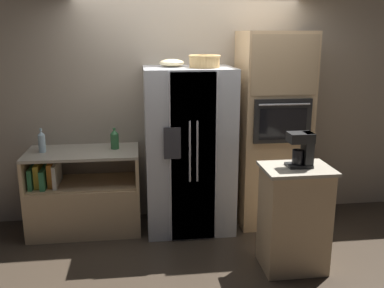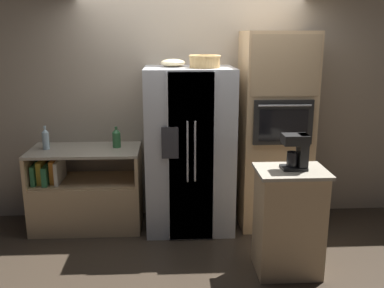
# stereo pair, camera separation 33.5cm
# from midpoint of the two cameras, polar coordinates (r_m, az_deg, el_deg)

# --- Properties ---
(ground_plane) EXTENTS (20.00, 20.00, 0.00)m
(ground_plane) POSITION_cam_midpoint_polar(r_m,az_deg,el_deg) (4.97, 2.20, -10.96)
(ground_plane) COLOR #382D23
(wall_back) EXTENTS (12.00, 0.06, 2.80)m
(wall_back) POSITION_cam_midpoint_polar(r_m,az_deg,el_deg) (5.00, 1.89, 5.99)
(wall_back) COLOR tan
(wall_back) RESTS_ON ground_plane
(counter_left) EXTENTS (1.20, 0.64, 0.91)m
(counter_left) POSITION_cam_midpoint_polar(r_m,az_deg,el_deg) (4.97, -12.06, -7.06)
(counter_left) COLOR tan
(counter_left) RESTS_ON ground_plane
(refrigerator) EXTENTS (0.95, 0.79, 1.80)m
(refrigerator) POSITION_cam_midpoint_polar(r_m,az_deg,el_deg) (4.69, 1.70, -0.82)
(refrigerator) COLOR silver
(refrigerator) RESTS_ON ground_plane
(wall_oven) EXTENTS (0.75, 0.72, 2.17)m
(wall_oven) POSITION_cam_midpoint_polar(r_m,az_deg,el_deg) (4.87, 12.88, 1.67)
(wall_oven) COLOR tan
(wall_oven) RESTS_ON ground_plane
(island_counter) EXTENTS (0.62, 0.48, 0.98)m
(island_counter) POSITION_cam_midpoint_polar(r_m,az_deg,el_deg) (4.05, 15.12, -9.94)
(island_counter) COLOR tan
(island_counter) RESTS_ON ground_plane
(wicker_basket) EXTENTS (0.33, 0.33, 0.13)m
(wicker_basket) POSITION_cam_midpoint_polar(r_m,az_deg,el_deg) (4.49, 3.89, 11.00)
(wicker_basket) COLOR tan
(wicker_basket) RESTS_ON refrigerator
(fruit_bowl) EXTENTS (0.26, 0.26, 0.08)m
(fruit_bowl) POSITION_cam_midpoint_polar(r_m,az_deg,el_deg) (4.61, -0.46, 10.77)
(fruit_bowl) COLOR beige
(fruit_bowl) RESTS_ON refrigerator
(bottle_tall) EXTENTS (0.09, 0.09, 0.23)m
(bottle_tall) POSITION_cam_midpoint_polar(r_m,az_deg,el_deg) (4.78, -8.08, 0.83)
(bottle_tall) COLOR #33723F
(bottle_tall) RESTS_ON counter_left
(bottle_short) EXTENTS (0.07, 0.07, 0.26)m
(bottle_short) POSITION_cam_midpoint_polar(r_m,az_deg,el_deg) (4.86, -17.09, 0.64)
(bottle_short) COLOR silver
(bottle_short) RESTS_ON counter_left
(coffee_maker) EXTENTS (0.22, 0.16, 0.31)m
(coffee_maker) POSITION_cam_midpoint_polar(r_m,az_deg,el_deg) (3.86, 16.32, -0.80)
(coffee_maker) COLOR black
(coffee_maker) RESTS_ON island_counter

